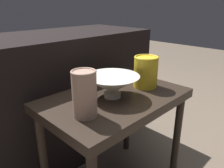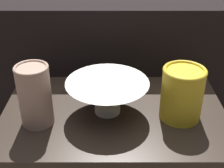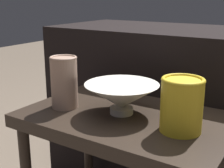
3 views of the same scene
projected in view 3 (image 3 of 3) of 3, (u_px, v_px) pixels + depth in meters
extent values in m
cube|color=#2D231C|center=(127.00, 121.00, 0.95)|extent=(0.63, 0.40, 0.04)
cylinder|color=#2D231C|center=(88.00, 150.00, 1.30)|extent=(0.04, 0.04, 0.46)
cube|color=black|center=(182.00, 110.00, 1.38)|extent=(1.16, 0.50, 0.72)
cylinder|color=silver|center=(121.00, 110.00, 0.95)|extent=(0.07, 0.07, 0.02)
cone|color=silver|center=(121.00, 96.00, 0.94)|extent=(0.23, 0.23, 0.07)
cylinder|color=tan|center=(64.00, 83.00, 0.99)|extent=(0.08, 0.08, 0.16)
torus|color=tan|center=(63.00, 58.00, 0.97)|extent=(0.09, 0.09, 0.01)
cylinder|color=gold|center=(182.00, 106.00, 0.81)|extent=(0.11, 0.11, 0.14)
torus|color=gold|center=(183.00, 80.00, 0.80)|extent=(0.11, 0.11, 0.01)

